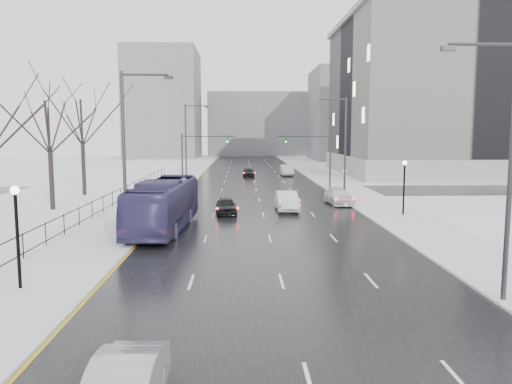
{
  "coord_description": "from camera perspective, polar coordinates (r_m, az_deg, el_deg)",
  "views": [
    {
      "loc": [
        -1.78,
        -8.45,
        6.59
      ],
      "look_at": [
        -0.74,
        25.89,
        2.5
      ],
      "focal_mm": 35.0,
      "sensor_mm": 36.0,
      "label": 1
    }
  ],
  "objects": [
    {
      "name": "mast_signal_left",
      "position": [
        56.78,
        -7.36,
        4.22
      ],
      "size": [
        6.1,
        0.33,
        6.5
      ],
      "color": "#2D2D33",
      "rests_on": "ground"
    },
    {
      "name": "sedan_right_near",
      "position": [
        42.22,
        3.52,
        -1.03
      ],
      "size": [
        1.79,
        5.0,
        1.64
      ],
      "primitive_type": "imported",
      "rotation": [
        0.0,
        0.0,
        0.01
      ],
      "color": "silver",
      "rests_on": "road"
    },
    {
      "name": "no_uturn_sign",
      "position": [
        53.76,
        10.06,
        2.11
      ],
      "size": [
        0.6,
        0.06,
        2.7
      ],
      "color": "#2D2D33",
      "rests_on": "sidewalk_right"
    },
    {
      "name": "bldg_far_right",
      "position": [
        127.07,
        11.95,
        8.63
      ],
      "size": [
        24.0,
        20.0,
        22.0
      ],
      "primitive_type": "cube",
      "color": "slate",
      "rests_on": "ground"
    },
    {
      "name": "sedan_right_far",
      "position": [
        46.53,
        9.4,
        -0.52
      ],
      "size": [
        2.46,
        5.02,
        1.41
      ],
      "primitive_type": "imported",
      "rotation": [
        0.0,
        0.0,
        0.1
      ],
      "color": "silver",
      "rests_on": "road"
    },
    {
      "name": "bldg_far_left",
      "position": [
        135.18,
        -10.5,
        9.81
      ],
      "size": [
        18.0,
        22.0,
        28.0
      ],
      "primitive_type": "cube",
      "color": "slate",
      "rests_on": "ground"
    },
    {
      "name": "streetlight_l_far",
      "position": [
        60.8,
        -7.81,
        5.81
      ],
      "size": [
        2.95,
        0.25,
        10.0
      ],
      "color": "#2D2D33",
      "rests_on": "ground"
    },
    {
      "name": "park_strip",
      "position": [
        71.13,
        -16.58,
        1.24
      ],
      "size": [
        14.0,
        150.0,
        0.12
      ],
      "primitive_type": "cube",
      "color": "white",
      "rests_on": "ground"
    },
    {
      "name": "iron_fence",
      "position": [
        40.46,
        -17.83,
        -1.61
      ],
      "size": [
        0.06,
        70.0,
        1.3
      ],
      "color": "black",
      "rests_on": "sidewalk_left"
    },
    {
      "name": "cross_road",
      "position": [
        56.86,
        0.07,
        0.15
      ],
      "size": [
        130.0,
        10.0,
        0.04
      ],
      "primitive_type": "cube",
      "color": "black",
      "rests_on": "ground"
    },
    {
      "name": "streetlight_l_near",
      "position": [
        29.18,
        -14.43,
        4.67
      ],
      "size": [
        2.95,
        0.25,
        10.0
      ],
      "color": "#2D2D33",
      "rests_on": "ground"
    },
    {
      "name": "sidewalk_right",
      "position": [
        69.85,
        8.39,
        1.36
      ],
      "size": [
        5.0,
        150.0,
        0.16
      ],
      "primitive_type": "cube",
      "color": "silver",
      "rests_on": "ground"
    },
    {
      "name": "sedan_center_near",
      "position": [
        40.45,
        -3.45,
        -1.58
      ],
      "size": [
        1.95,
        4.09,
        1.35
      ],
      "primitive_type": "imported",
      "rotation": [
        0.0,
        0.0,
        0.09
      ],
      "color": "black",
      "rests_on": "road"
    },
    {
      "name": "lamppost_l",
      "position": [
        22.73,
        -25.68,
        -3.12
      ],
      "size": [
        0.36,
        0.36,
        4.28
      ],
      "color": "black",
      "rests_on": "sidewalk_left"
    },
    {
      "name": "tree_park_e",
      "position": [
        55.35,
        -18.98,
        -0.42
      ],
      "size": [
        9.45,
        9.45,
        13.5
      ],
      "primitive_type": null,
      "color": "black",
      "rests_on": "ground"
    },
    {
      "name": "bldg_far_center",
      "position": [
        148.58,
        0.49,
        7.71
      ],
      "size": [
        30.0,
        18.0,
        18.0
      ],
      "primitive_type": "cube",
      "color": "slate",
      "rests_on": "ground"
    },
    {
      "name": "streetlight_r_mid",
      "position": [
        49.47,
        9.91,
        5.56
      ],
      "size": [
        2.95,
        0.25,
        10.0
      ],
      "color": "#2D2D33",
      "rests_on": "ground"
    },
    {
      "name": "road",
      "position": [
        68.79,
        -0.25,
        1.3
      ],
      "size": [
        16.0,
        150.0,
        0.04
      ],
      "primitive_type": "cube",
      "color": "black",
      "rests_on": "ground"
    },
    {
      "name": "sedan_right_distant",
      "position": [
        76.99,
        3.52,
        2.51
      ],
      "size": [
        1.83,
        5.05,
        1.66
      ],
      "primitive_type": "imported",
      "rotation": [
        0.0,
        0.0,
        0.02
      ],
      "color": "#A7A8AB",
      "rests_on": "road"
    },
    {
      "name": "sidewalk_left",
      "position": [
        69.31,
        -8.96,
        1.31
      ],
      "size": [
        5.0,
        150.0,
        0.16
      ],
      "primitive_type": "cube",
      "color": "silver",
      "rests_on": "ground"
    },
    {
      "name": "bus",
      "position": [
        34.36,
        -10.46,
        -1.42
      ],
      "size": [
        3.56,
        12.42,
        3.42
      ],
      "primitive_type": "imported",
      "rotation": [
        0.0,
        0.0,
        -0.06
      ],
      "color": "navy",
      "rests_on": "road"
    },
    {
      "name": "civic_building",
      "position": [
        88.58,
        23.11,
        9.24
      ],
      "size": [
        41.0,
        31.0,
        24.8
      ],
      "color": "gray",
      "rests_on": "ground"
    },
    {
      "name": "lamppost_r_mid",
      "position": [
        40.69,
        16.58,
        1.36
      ],
      "size": [
        0.36,
        0.36,
        4.28
      ],
      "color": "black",
      "rests_on": "sidewalk_right"
    },
    {
      "name": "sedan_center_far",
      "position": [
        74.63,
        -0.87,
        2.27
      ],
      "size": [
        1.82,
        4.07,
        1.36
      ],
      "primitive_type": "imported",
      "rotation": [
        0.0,
        0.0,
        0.05
      ],
      "color": "black",
      "rests_on": "road"
    },
    {
      "name": "mast_signal_right",
      "position": [
        57.23,
        7.44,
        4.24
      ],
      "size": [
        6.1,
        0.33,
        6.5
      ],
      "color": "#2D2D33",
      "rests_on": "ground"
    },
    {
      "name": "tree_park_d",
      "position": [
        45.85,
        -22.18,
        -1.98
      ],
      "size": [
        8.75,
        8.75,
        12.5
      ],
      "primitive_type": null,
      "color": "black",
      "rests_on": "ground"
    },
    {
      "name": "streetlight_r_near",
      "position": [
        20.99,
        26.61,
        3.42
      ],
      "size": [
        2.95,
        0.25,
        10.0
      ],
      "color": "#2D2D33",
      "rests_on": "ground"
    }
  ]
}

